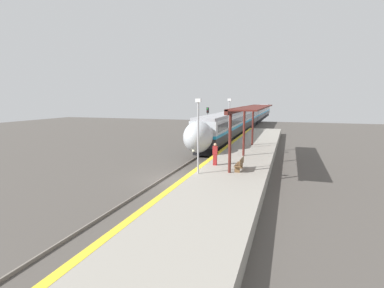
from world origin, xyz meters
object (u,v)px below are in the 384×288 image
(railway_signal, at_px, (208,122))
(lamppost_near, at_px, (198,131))
(person_waiting, at_px, (215,154))
(train, at_px, (251,115))
(platform_bench, at_px, (240,164))
(lamppost_mid, at_px, (229,120))

(railway_signal, bearing_deg, lamppost_near, -76.92)
(person_waiting, relative_size, lamppost_near, 0.34)
(railway_signal, distance_m, lamppost_near, 18.44)
(train, relative_size, platform_bench, 46.08)
(platform_bench, relative_size, lamppost_mid, 0.35)
(railway_signal, bearing_deg, lamppost_mid, -60.20)
(railway_signal, xyz_separation_m, lamppost_near, (4.17, -17.94, 0.88))
(platform_bench, xyz_separation_m, lamppost_near, (-2.55, -1.77, 2.41))
(platform_bench, bearing_deg, person_waiting, 152.06)
(train, bearing_deg, lamppost_near, -87.23)
(platform_bench, bearing_deg, lamppost_near, -145.20)
(person_waiting, bearing_deg, lamppost_near, -99.47)
(platform_bench, xyz_separation_m, lamppost_mid, (-2.55, 8.89, 2.41))
(lamppost_near, height_order, lamppost_mid, same)
(lamppost_near, distance_m, lamppost_mid, 10.66)
(platform_bench, xyz_separation_m, railway_signal, (-6.72, 16.17, 1.53))
(person_waiting, relative_size, lamppost_mid, 0.34)
(lamppost_near, bearing_deg, railway_signal, 103.08)
(platform_bench, distance_m, lamppost_mid, 9.56)
(platform_bench, relative_size, railway_signal, 0.37)
(person_waiting, bearing_deg, lamppost_mid, 93.52)
(platform_bench, distance_m, person_waiting, 2.38)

